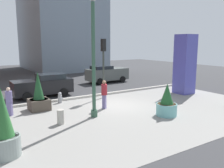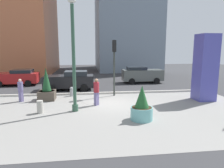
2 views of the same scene
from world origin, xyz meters
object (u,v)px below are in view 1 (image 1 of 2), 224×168
car_intersection (107,74)px  pedestrian_on_sidewalk (104,93)px  traffic_light_corner (103,58)px  pedestrian_by_curb (9,100)px  concrete_bollard (61,117)px  car_far_lane (43,85)px  art_pillar_blue (185,64)px  fire_hydrant (60,98)px  potted_plant_curbside (39,96)px  potted_plant_mid_plaza (3,129)px  potted_plant_near_left (167,103)px  lamp_post (94,60)px

car_intersection → pedestrian_on_sidewalk: size_ratio=2.43×
traffic_light_corner → pedestrian_by_curb: (-6.78, -1.04, -2.04)m
concrete_bollard → car_far_lane: car_far_lane is taller
art_pillar_blue → fire_hydrant: (-9.61, 2.41, -1.99)m
potted_plant_curbside → potted_plant_mid_plaza: bearing=-117.3°
potted_plant_near_left → potted_plant_curbside: 7.62m
lamp_post → art_pillar_blue: lamp_post is taller
potted_plant_curbside → pedestrian_on_sidewalk: bearing=-28.5°
fire_hydrant → pedestrian_by_curb: (-3.43, -1.25, 0.53)m
fire_hydrant → concrete_bollard: 4.42m
lamp_post → pedestrian_on_sidewalk: 2.78m
potted_plant_near_left → potted_plant_curbside: potted_plant_curbside is taller
potted_plant_mid_plaza → pedestrian_by_curb: (1.08, 5.14, -0.14)m
art_pillar_blue → car_far_lane: size_ratio=1.08×
potted_plant_mid_plaza → car_far_lane: 9.92m
lamp_post → fire_hydrant: lamp_post is taller
potted_plant_curbside → fire_hydrant: (1.70, 0.97, -0.48)m
traffic_light_corner → concrete_bollard: bearing=-141.1°
concrete_bollard → car_far_lane: size_ratio=0.17×
lamp_post → pedestrian_on_sidewalk: size_ratio=3.62×
art_pillar_blue → pedestrian_by_curb: bearing=174.9°
lamp_post → traffic_light_corner: 4.78m
art_pillar_blue → traffic_light_corner: (-6.26, 2.21, 0.58)m
fire_hydrant → traffic_light_corner: traffic_light_corner is taller
pedestrian_on_sidewalk → fire_hydrant: bearing=122.1°
potted_plant_curbside → potted_plant_near_left: bearing=-41.5°
potted_plant_mid_plaza → car_intersection: size_ratio=0.59×
potted_plant_mid_plaza → potted_plant_curbside: 6.11m
traffic_light_corner → car_far_lane: size_ratio=0.99×
potted_plant_near_left → fire_hydrant: size_ratio=2.46×
art_pillar_blue → concrete_bollard: (-11.14, -1.73, -1.99)m
potted_plant_mid_plaza → potted_plant_curbside: (2.80, 5.42, -0.19)m
pedestrian_by_curb → lamp_post: bearing=-35.4°
potted_plant_mid_plaza → car_intersection: bearing=45.7°
fire_hydrant → pedestrian_on_sidewalk: 3.45m
car_intersection → pedestrian_by_curb: (-10.62, -6.86, 0.00)m
potted_plant_mid_plaza → car_intersection: potted_plant_mid_plaza is taller
potted_plant_near_left → potted_plant_mid_plaza: 8.52m
potted_plant_near_left → art_pillar_blue: bearing=32.7°
art_pillar_blue → potted_plant_curbside: bearing=172.7°
concrete_bollard → pedestrian_on_sidewalk: pedestrian_on_sidewalk is taller
potted_plant_near_left → potted_plant_mid_plaza: potted_plant_mid_plaza is taller
lamp_post → car_far_lane: size_ratio=1.47×
concrete_bollard → car_far_lane: 6.88m
potted_plant_near_left → car_far_lane: bearing=116.6°
lamp_post → fire_hydrant: 4.91m
lamp_post → potted_plant_mid_plaza: (-4.97, -2.38, -2.11)m
potted_plant_near_left → fire_hydrant: (-4.00, 6.02, -0.35)m
art_pillar_blue → fire_hydrant: 10.11m
art_pillar_blue → fire_hydrant: art_pillar_blue is taller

